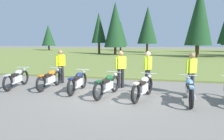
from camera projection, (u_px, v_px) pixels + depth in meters
name	position (u px, v px, depth m)	size (l,w,h in m)	color
ground_plane	(109.00, 94.00, 8.34)	(140.00, 140.00, 0.00)	slate
grass_moorland	(145.00, 54.00, 32.78)	(80.00, 44.00, 0.10)	olive
forest_treeline	(181.00, 26.00, 33.14)	(44.14, 20.27, 8.94)	#47331E
motorcycle_silver	(17.00, 78.00, 9.50)	(0.63, 2.10, 0.88)	black
motorcycle_orange	(50.00, 79.00, 9.35)	(0.62, 2.10, 0.88)	black
motorcycle_navy	(78.00, 81.00, 8.72)	(0.62, 2.10, 0.88)	black
motorcycle_british_green	(107.00, 85.00, 8.06)	(0.75, 2.06, 0.88)	black
motorcycle_cream	(143.00, 87.00, 7.68)	(0.81, 2.04, 0.88)	black
motorcycle_sky_blue	(189.00, 90.00, 7.19)	(0.62, 2.10, 0.88)	black
rider_near_row_end	(121.00, 67.00, 9.37)	(0.45, 0.39, 1.67)	black
rider_with_back_turned	(191.00, 71.00, 8.11)	(0.45, 0.39, 1.67)	#2D2D38
rider_in_hivis_vest	(61.00, 64.00, 10.42)	(0.37, 0.49, 1.67)	black
rider_checking_bike	(148.00, 68.00, 9.10)	(0.35, 0.51, 1.67)	black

